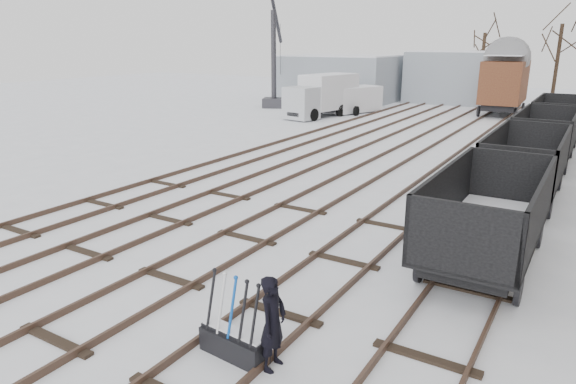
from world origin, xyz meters
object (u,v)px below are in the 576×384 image
ground_frame (234,342)px  box_van_wagon (505,80)px  lorry (323,95)px  panel_van (353,99)px  freight_wagon_a (487,229)px  crane (275,79)px  worker (273,323)px

ground_frame → box_van_wagon: bearing=97.6°
lorry → panel_van: lorry is taller
ground_frame → box_van_wagon: size_ratio=0.26×
freight_wagon_a → crane: size_ratio=0.66×
worker → lorry: lorry is taller
ground_frame → freight_wagon_a: bearing=70.6°
ground_frame → lorry: size_ratio=0.22×
freight_wagon_a → lorry: bearing=126.5°
box_van_wagon → ground_frame: bearing=-89.5°
ground_frame → lorry: bearing=119.9°
ground_frame → crane: 35.41m
ground_frame → box_van_wagon: box_van_wagon is taller
lorry → worker: bearing=-53.3°
worker → box_van_wagon: 34.92m
lorry → crane: 6.65m
worker → box_van_wagon: (-2.25, 34.80, 1.71)m
ground_frame → panel_van: 32.39m
lorry → crane: bearing=164.7°
worker → freight_wagon_a: (2.16, 6.28, 0.06)m
box_van_wagon → panel_van: bearing=-157.1°
lorry → panel_van: 3.25m
ground_frame → freight_wagon_a: (2.91, 6.38, 0.61)m
worker → crane: bearing=28.9°
worker → box_van_wagon: box_van_wagon is taller
worker → crane: crane is taller
worker → box_van_wagon: bearing=-0.0°
worker → panel_van: (-12.23, 30.18, 0.20)m
freight_wagon_a → lorry: (-15.45, 20.86, 0.65)m
freight_wagon_a → panel_van: bearing=121.1°
panel_van → lorry: bearing=-88.2°
ground_frame → box_van_wagon: (-1.50, 34.90, 2.26)m
panel_van → ground_frame: bearing=-48.2°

